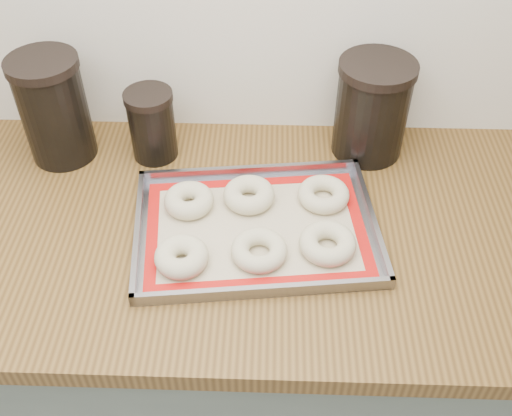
{
  "coord_description": "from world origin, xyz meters",
  "views": [
    {
      "loc": [
        0.18,
        0.85,
        1.74
      ],
      "look_at": [
        0.16,
        1.66,
        0.96
      ],
      "focal_mm": 42.0,
      "sensor_mm": 36.0,
      "label": 1
    }
  ],
  "objects_px": {
    "bagel_back_right": "(324,194)",
    "canister_left": "(54,109)",
    "bagel_front_right": "(328,243)",
    "bagel_back_left": "(189,200)",
    "bagel_back_mid": "(249,195)",
    "bagel_front_left": "(182,257)",
    "canister_mid": "(152,125)",
    "canister_right": "(372,108)",
    "bagel_front_mid": "(259,250)",
    "baking_tray": "(256,228)"
  },
  "relations": [
    {
      "from": "bagel_front_left",
      "to": "bagel_front_right",
      "type": "distance_m",
      "value": 0.27
    },
    {
      "from": "bagel_front_mid",
      "to": "baking_tray",
      "type": "bearing_deg",
      "value": 96.59
    },
    {
      "from": "bagel_back_right",
      "to": "bagel_back_left",
      "type": "bearing_deg",
      "value": -173.9
    },
    {
      "from": "bagel_back_left",
      "to": "bagel_back_right",
      "type": "bearing_deg",
      "value": 6.1
    },
    {
      "from": "baking_tray",
      "to": "bagel_front_right",
      "type": "xyz_separation_m",
      "value": [
        0.13,
        -0.05,
        0.02
      ]
    },
    {
      "from": "bagel_front_mid",
      "to": "bagel_back_left",
      "type": "height_order",
      "value": "bagel_back_left"
    },
    {
      "from": "bagel_front_left",
      "to": "bagel_back_right",
      "type": "bearing_deg",
      "value": 33.89
    },
    {
      "from": "baking_tray",
      "to": "bagel_front_right",
      "type": "relative_size",
      "value": 4.68
    },
    {
      "from": "bagel_front_left",
      "to": "canister_mid",
      "type": "relative_size",
      "value": 0.63
    },
    {
      "from": "bagel_front_left",
      "to": "canister_left",
      "type": "relative_size",
      "value": 0.42
    },
    {
      "from": "bagel_front_left",
      "to": "canister_left",
      "type": "height_order",
      "value": "canister_left"
    },
    {
      "from": "bagel_front_mid",
      "to": "bagel_front_right",
      "type": "relative_size",
      "value": 0.98
    },
    {
      "from": "canister_left",
      "to": "bagel_front_right",
      "type": "bearing_deg",
      "value": -26.02
    },
    {
      "from": "baking_tray",
      "to": "canister_left",
      "type": "xyz_separation_m",
      "value": [
        -0.43,
        0.22,
        0.11
      ]
    },
    {
      "from": "bagel_front_left",
      "to": "canister_right",
      "type": "xyz_separation_m",
      "value": [
        0.37,
        0.35,
        0.09
      ]
    },
    {
      "from": "bagel_back_right",
      "to": "canister_right",
      "type": "height_order",
      "value": "canister_right"
    },
    {
      "from": "bagel_back_right",
      "to": "canister_left",
      "type": "height_order",
      "value": "canister_left"
    },
    {
      "from": "canister_right",
      "to": "bagel_front_mid",
      "type": "bearing_deg",
      "value": -124.57
    },
    {
      "from": "bagel_back_mid",
      "to": "bagel_front_left",
      "type": "bearing_deg",
      "value": -124.11
    },
    {
      "from": "bagel_back_mid",
      "to": "canister_mid",
      "type": "bearing_deg",
      "value": 144.41
    },
    {
      "from": "bagel_back_left",
      "to": "bagel_back_mid",
      "type": "relative_size",
      "value": 0.96
    },
    {
      "from": "canister_left",
      "to": "baking_tray",
      "type": "bearing_deg",
      "value": -27.62
    },
    {
      "from": "baking_tray",
      "to": "bagel_front_left",
      "type": "distance_m",
      "value": 0.16
    },
    {
      "from": "bagel_back_left",
      "to": "canister_right",
      "type": "distance_m",
      "value": 0.43
    },
    {
      "from": "bagel_back_left",
      "to": "bagel_back_right",
      "type": "xyz_separation_m",
      "value": [
        0.27,
        0.03,
        -0.0
      ]
    },
    {
      "from": "bagel_front_right",
      "to": "bagel_front_mid",
      "type": "bearing_deg",
      "value": -170.64
    },
    {
      "from": "canister_left",
      "to": "bagel_back_left",
      "type": "bearing_deg",
      "value": -29.88
    },
    {
      "from": "bagel_front_mid",
      "to": "bagel_back_left",
      "type": "relative_size",
      "value": 1.05
    },
    {
      "from": "bagel_front_right",
      "to": "bagel_back_right",
      "type": "relative_size",
      "value": 1.02
    },
    {
      "from": "bagel_back_mid",
      "to": "canister_right",
      "type": "relative_size",
      "value": 0.48
    },
    {
      "from": "canister_left",
      "to": "canister_right",
      "type": "distance_m",
      "value": 0.67
    },
    {
      "from": "bagel_back_mid",
      "to": "bagel_front_mid",
      "type": "bearing_deg",
      "value": -80.42
    },
    {
      "from": "bagel_front_right",
      "to": "canister_right",
      "type": "relative_size",
      "value": 0.49
    },
    {
      "from": "bagel_front_left",
      "to": "canister_left",
      "type": "bearing_deg",
      "value": 133.19
    },
    {
      "from": "baking_tray",
      "to": "bagel_front_left",
      "type": "bearing_deg",
      "value": -144.56
    },
    {
      "from": "bagel_front_left",
      "to": "canister_right",
      "type": "distance_m",
      "value": 0.52
    },
    {
      "from": "bagel_front_right",
      "to": "bagel_back_mid",
      "type": "height_order",
      "value": "bagel_back_mid"
    },
    {
      "from": "bagel_front_right",
      "to": "bagel_back_left",
      "type": "distance_m",
      "value": 0.29
    },
    {
      "from": "baking_tray",
      "to": "canister_right",
      "type": "distance_m",
      "value": 0.37
    },
    {
      "from": "bagel_back_left",
      "to": "bagel_front_left",
      "type": "bearing_deg",
      "value": -88.56
    },
    {
      "from": "canister_right",
      "to": "bagel_front_left",
      "type": "bearing_deg",
      "value": -136.11
    },
    {
      "from": "bagel_front_left",
      "to": "canister_right",
      "type": "height_order",
      "value": "canister_right"
    },
    {
      "from": "bagel_back_left",
      "to": "canister_left",
      "type": "xyz_separation_m",
      "value": [
        -0.29,
        0.17,
        0.09
      ]
    },
    {
      "from": "bagel_back_mid",
      "to": "canister_left",
      "type": "distance_m",
      "value": 0.45
    },
    {
      "from": "baking_tray",
      "to": "bagel_back_right",
      "type": "distance_m",
      "value": 0.16
    },
    {
      "from": "bagel_back_left",
      "to": "canister_mid",
      "type": "distance_m",
      "value": 0.2
    },
    {
      "from": "bagel_back_mid",
      "to": "canister_right",
      "type": "bearing_deg",
      "value": 36.1
    },
    {
      "from": "bagel_back_left",
      "to": "bagel_back_mid",
      "type": "distance_m",
      "value": 0.12
    },
    {
      "from": "bagel_front_mid",
      "to": "canister_mid",
      "type": "bearing_deg",
      "value": 128.44
    },
    {
      "from": "bagel_front_mid",
      "to": "canister_mid",
      "type": "height_order",
      "value": "canister_mid"
    }
  ]
}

